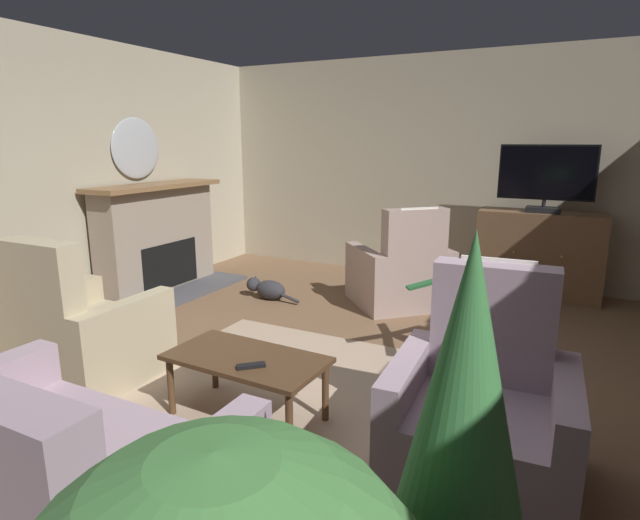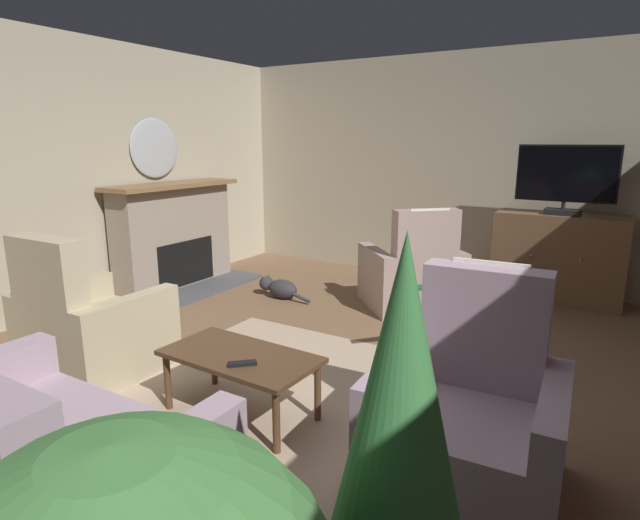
# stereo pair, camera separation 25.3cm
# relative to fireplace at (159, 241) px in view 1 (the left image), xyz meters

# --- Properties ---
(ground_plane) EXTENTS (6.69, 7.51, 0.04)m
(ground_plane) POSITION_rel_fireplace_xyz_m (2.77, -1.37, -0.61)
(ground_plane) COLOR brown
(wall_back) EXTENTS (6.69, 0.10, 2.76)m
(wall_back) POSITION_rel_fireplace_xyz_m (2.77, 2.13, 0.79)
(wall_back) COLOR #B2A88E
(wall_back) RESTS_ON ground_plane
(wall_left) EXTENTS (0.10, 7.51, 2.76)m
(wall_left) POSITION_rel_fireplace_xyz_m (-0.33, -1.37, 0.79)
(wall_left) COLOR #B2A88E
(wall_left) RESTS_ON ground_plane
(rug_central) EXTENTS (2.35, 2.04, 0.01)m
(rug_central) POSITION_rel_fireplace_xyz_m (2.65, -1.46, -0.59)
(rug_central) COLOR tan
(rug_central) RESTS_ON ground_plane
(fireplace) EXTENTS (0.84, 1.73, 1.25)m
(fireplace) POSITION_rel_fireplace_xyz_m (0.00, 0.00, 0.00)
(fireplace) COLOR #4C4C51
(fireplace) RESTS_ON ground_plane
(wall_mirror_oval) EXTENTS (0.06, 0.70, 0.68)m
(wall_mirror_oval) POSITION_rel_fireplace_xyz_m (-0.25, -0.00, 1.05)
(wall_mirror_oval) COLOR #B2B7BF
(tv_cabinet) EXTENTS (1.33, 0.50, 0.96)m
(tv_cabinet) POSITION_rel_fireplace_xyz_m (3.97, 1.78, -0.13)
(tv_cabinet) COLOR #4A3523
(tv_cabinet) RESTS_ON ground_plane
(television) EXTENTS (0.98, 0.20, 0.73)m
(television) POSITION_rel_fireplace_xyz_m (3.97, 1.73, 0.76)
(television) COLOR black
(television) RESTS_ON tv_cabinet
(coffee_table) EXTENTS (1.01, 0.55, 0.42)m
(coffee_table) POSITION_rel_fireplace_xyz_m (2.58, -1.93, -0.22)
(coffee_table) COLOR #4C331E
(coffee_table) RESTS_ON ground_plane
(tv_remote) EXTENTS (0.16, 0.15, 0.02)m
(tv_remote) POSITION_rel_fireplace_xyz_m (2.70, -2.05, -0.16)
(tv_remote) COLOR black
(tv_remote) RESTS_ON coffee_table
(sofa_floral) EXTENTS (1.55, 0.93, 0.92)m
(sofa_floral) POSITION_rel_fireplace_xyz_m (2.47, -3.18, -0.28)
(sofa_floral) COLOR #AD93A3
(sofa_floral) RESTS_ON ground_plane
(armchair_in_far_corner) EXTENTS (0.96, 0.88, 1.10)m
(armchair_in_far_corner) POSITION_rel_fireplace_xyz_m (3.99, -1.81, -0.25)
(armchair_in_far_corner) COLOR #AD93A3
(armchair_in_far_corner) RESTS_ON ground_plane
(armchair_near_window) EXTENTS (1.25, 1.25, 1.10)m
(armchair_near_window) POSITION_rel_fireplace_xyz_m (2.70, 0.74, -0.25)
(armchair_near_window) COLOR #A3897F
(armchair_near_window) RESTS_ON ground_plane
(armchair_by_fireplace) EXTENTS (0.91, 0.86, 1.09)m
(armchair_by_fireplace) POSITION_rel_fireplace_xyz_m (1.21, -2.02, -0.25)
(armchair_by_fireplace) COLOR tan
(armchair_by_fireplace) RESTS_ON ground_plane
(potted_plant_small_fern_corner) EXTENTS (0.55, 0.55, 1.53)m
(potted_plant_small_fern_corner) POSITION_rel_fireplace_xyz_m (4.13, -3.11, 0.23)
(potted_plant_small_fern_corner) COLOR slate
(potted_plant_small_fern_corner) RESTS_ON ground_plane
(potted_plant_tall_palm_by_window) EXTENTS (0.74, 0.83, 0.79)m
(potted_plant_tall_palm_by_window) POSITION_rel_fireplace_xyz_m (3.63, -0.47, -0.37)
(potted_plant_tall_palm_by_window) COLOR beige
(potted_plant_tall_palm_by_window) RESTS_ON ground_plane
(cat) EXTENTS (0.70, 0.23, 0.23)m
(cat) POSITION_rel_fireplace_xyz_m (1.31, 0.27, -0.48)
(cat) COLOR #2D2D33
(cat) RESTS_ON ground_plane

